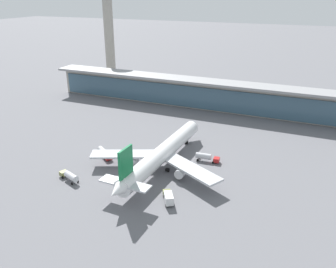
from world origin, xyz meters
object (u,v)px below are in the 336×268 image
object	(u,v)px
service_truck_near_nose_red	(104,153)
service_truck_by_tail_olive	(70,176)
service_truck_mid_apron_red	(206,157)
service_truck_under_wing_olive	(168,197)
airliner_on_stand	(161,154)
control_tower	(108,23)

from	to	relation	value
service_truck_near_nose_red	service_truck_by_tail_olive	xyz separation A→B (m)	(-0.56, -19.38, 0.00)
service_truck_mid_apron_red	service_truck_by_tail_olive	size ratio (longest dim) A/B	0.99
service_truck_under_wing_olive	service_truck_mid_apron_red	xyz separation A→B (m)	(2.06, 29.72, 0.02)
airliner_on_stand	service_truck_under_wing_olive	bearing A→B (deg)	-60.08
service_truck_mid_apron_red	control_tower	bearing A→B (deg)	136.09
control_tower	service_truck_near_nose_red	bearing A→B (deg)	-59.19
service_truck_mid_apron_red	service_truck_by_tail_olive	bearing A→B (deg)	-139.67
service_truck_near_nose_red	control_tower	world-z (taller)	control_tower
airliner_on_stand	service_truck_by_tail_olive	bearing A→B (deg)	-140.08
service_truck_under_wing_olive	service_truck_mid_apron_red	world-z (taller)	service_truck_under_wing_olive
service_truck_under_wing_olive	service_truck_by_tail_olive	xyz separation A→B (m)	(-34.39, -1.23, 0.02)
service_truck_under_wing_olive	service_truck_near_nose_red	bearing A→B (deg)	151.78
service_truck_mid_apron_red	control_tower	distance (m)	144.05
service_truck_under_wing_olive	airliner_on_stand	bearing A→B (deg)	119.92
service_truck_near_nose_red	service_truck_mid_apron_red	world-z (taller)	same
service_truck_by_tail_olive	control_tower	distance (m)	147.30
service_truck_near_nose_red	control_tower	xyz separation A→B (m)	(-64.60, 108.32, 35.91)
service_truck_near_nose_red	service_truck_mid_apron_red	xyz separation A→B (m)	(35.89, 11.56, 0.00)
airliner_on_stand	service_truck_by_tail_olive	size ratio (longest dim) A/B	7.14
service_truck_by_tail_olive	control_tower	size ratio (longest dim) A/B	0.13
service_truck_under_wing_olive	control_tower	xyz separation A→B (m)	(-98.43, 126.47, 35.92)
airliner_on_stand	control_tower	size ratio (longest dim) A/B	0.92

